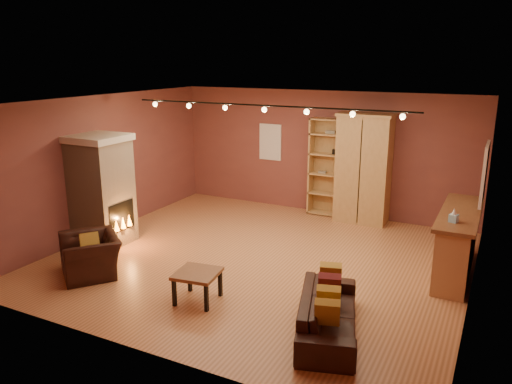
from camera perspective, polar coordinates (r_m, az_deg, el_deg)
The scene contains 16 objects.
floor at distance 9.04m, azimuth 0.31°, elevation -7.67°, with size 7.00×7.00×0.00m, color #9E6038.
ceiling at distance 8.37m, azimuth 0.34°, elevation 10.29°, with size 7.00×7.00×0.00m, color brown.
back_wall at distance 11.53m, azimuth 7.56°, elevation 4.48°, with size 7.00×0.02×2.80m, color brown.
left_wall at distance 10.59m, azimuth -16.91°, elevation 3.01°, with size 0.02×6.50×2.80m, color brown.
right_wall at distance 7.76m, azimuth 24.16°, elevation -1.97°, with size 0.02×6.50×2.80m, color brown.
fireplace at distance 9.94m, azimuth -17.19°, elevation 0.19°, with size 1.01×0.98×2.12m.
back_window at distance 11.97m, azimuth 1.65°, elevation 5.72°, with size 0.56×0.04×0.86m, color white.
bookcase at distance 11.41m, azimuth 8.45°, elevation 2.91°, with size 0.90×0.35×2.21m.
armoire at distance 10.99m, azimuth 12.18°, elevation 2.65°, with size 1.17×0.66×2.38m.
bar_counter at distance 8.93m, azimuth 22.01°, elevation -5.34°, with size 0.61×2.27×1.09m.
tissue_box at distance 8.14m, azimuth 21.67°, elevation -2.60°, with size 0.15×0.15×0.23m.
right_window at distance 9.06m, azimuth 24.65°, elevation 1.92°, with size 0.05×0.90×1.00m, color white.
loveseat at distance 6.73m, azimuth 8.29°, elevation -12.79°, with size 1.03×1.91×0.76m.
armchair at distance 8.74m, azimuth -18.42°, elevation -6.17°, with size 1.21×1.15×0.89m.
coffee_table at distance 7.49m, azimuth -6.72°, elevation -9.54°, with size 0.69×0.69×0.46m.
track_rail at distance 8.56m, azimuth 0.95°, elevation 9.62°, with size 5.20×0.09×0.13m.
Camera 1 is at (3.71, -7.47, 3.51)m, focal length 35.00 mm.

